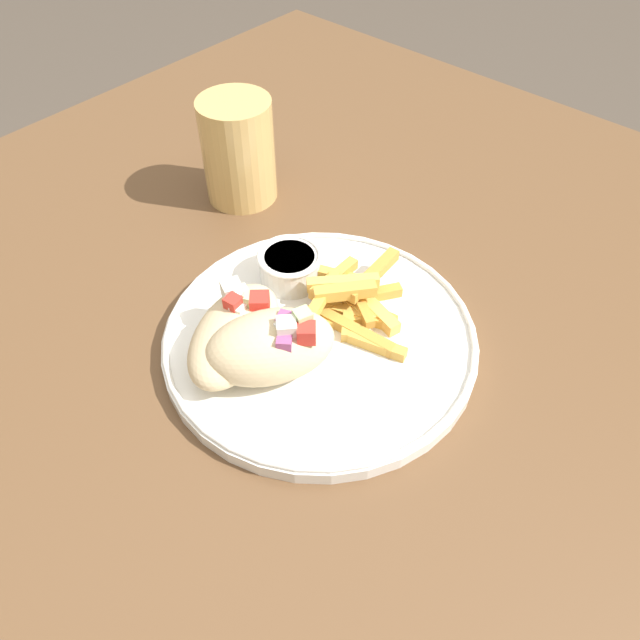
{
  "coord_description": "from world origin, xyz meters",
  "views": [
    {
      "loc": [
        -0.32,
        -0.27,
        1.19
      ],
      "look_at": [
        -0.02,
        -0.01,
        0.76
      ],
      "focal_mm": 35.0,
      "sensor_mm": 36.0,
      "label": 1
    }
  ],
  "objects_px": {
    "pita_sandwich_near": "(270,346)",
    "sauce_ramekin": "(290,265)",
    "plate": "(320,337)",
    "water_glass": "(239,155)",
    "pita_sandwich_far": "(235,333)",
    "fries_pile": "(352,302)"
  },
  "relations": [
    {
      "from": "pita_sandwich_far",
      "to": "sauce_ramekin",
      "type": "xyz_separation_m",
      "value": [
        0.1,
        0.03,
        -0.0
      ]
    },
    {
      "from": "pita_sandwich_far",
      "to": "fries_pile",
      "type": "distance_m",
      "value": 0.12
    },
    {
      "from": "pita_sandwich_far",
      "to": "water_glass",
      "type": "bearing_deg",
      "value": 22.89
    },
    {
      "from": "pita_sandwich_near",
      "to": "pita_sandwich_far",
      "type": "height_order",
      "value": "pita_sandwich_near"
    },
    {
      "from": "sauce_ramekin",
      "to": "water_glass",
      "type": "relative_size",
      "value": 0.54
    },
    {
      "from": "pita_sandwich_near",
      "to": "sauce_ramekin",
      "type": "bearing_deg",
      "value": 67.12
    },
    {
      "from": "fries_pile",
      "to": "plate",
      "type": "bearing_deg",
      "value": 176.12
    },
    {
      "from": "pita_sandwich_near",
      "to": "fries_pile",
      "type": "relative_size",
      "value": 0.95
    },
    {
      "from": "pita_sandwich_near",
      "to": "plate",
      "type": "bearing_deg",
      "value": 26.75
    },
    {
      "from": "plate",
      "to": "fries_pile",
      "type": "height_order",
      "value": "fries_pile"
    },
    {
      "from": "sauce_ramekin",
      "to": "pita_sandwich_far",
      "type": "bearing_deg",
      "value": -164.19
    },
    {
      "from": "pita_sandwich_far",
      "to": "sauce_ramekin",
      "type": "bearing_deg",
      "value": -6.86
    },
    {
      "from": "sauce_ramekin",
      "to": "water_glass",
      "type": "distance_m",
      "value": 0.18
    },
    {
      "from": "pita_sandwich_near",
      "to": "fries_pile",
      "type": "xyz_separation_m",
      "value": [
        0.1,
        -0.01,
        -0.02
      ]
    },
    {
      "from": "plate",
      "to": "water_glass",
      "type": "height_order",
      "value": "water_glass"
    },
    {
      "from": "plate",
      "to": "pita_sandwich_far",
      "type": "bearing_deg",
      "value": 145.42
    },
    {
      "from": "fries_pile",
      "to": "pita_sandwich_near",
      "type": "bearing_deg",
      "value": 175.49
    },
    {
      "from": "fries_pile",
      "to": "sauce_ramekin",
      "type": "distance_m",
      "value": 0.08
    },
    {
      "from": "pita_sandwich_near",
      "to": "sauce_ramekin",
      "type": "distance_m",
      "value": 0.12
    },
    {
      "from": "sauce_ramekin",
      "to": "fries_pile",
      "type": "bearing_deg",
      "value": -85.18
    },
    {
      "from": "plate",
      "to": "fries_pile",
      "type": "xyz_separation_m",
      "value": [
        0.04,
        -0.0,
        0.02
      ]
    },
    {
      "from": "pita_sandwich_near",
      "to": "pita_sandwich_far",
      "type": "xyz_separation_m",
      "value": [
        -0.01,
        0.04,
        -0.01
      ]
    }
  ]
}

